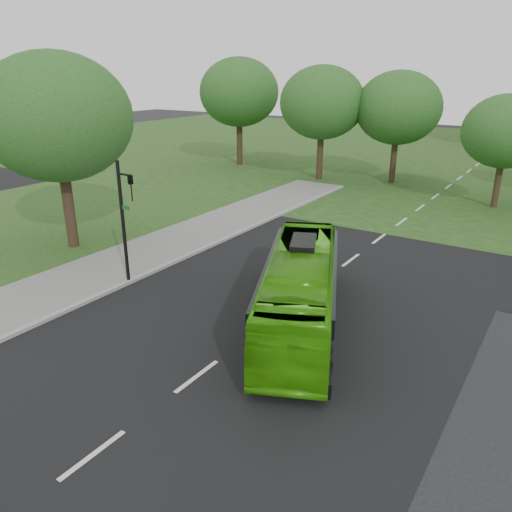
{
  "coord_description": "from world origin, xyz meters",
  "views": [
    {
      "loc": [
        8.7,
        -11.99,
        8.89
      ],
      "look_at": [
        -1.96,
        4.35,
        1.6
      ],
      "focal_mm": 35.0,
      "sensor_mm": 36.0,
      "label": 1
    }
  ],
  "objects_px": {
    "traffic_light": "(125,214)",
    "bus": "(300,290)",
    "tree_park_b": "(398,108)",
    "tree_side_near": "(57,118)",
    "tree_park_a": "(322,103)",
    "tree_park_c": "(506,132)",
    "tree_park_f": "(239,92)"
  },
  "relations": [
    {
      "from": "traffic_light",
      "to": "bus",
      "type": "bearing_deg",
      "value": 26.43
    },
    {
      "from": "tree_park_b",
      "to": "tree_side_near",
      "type": "relative_size",
      "value": 0.91
    },
    {
      "from": "tree_park_a",
      "to": "tree_side_near",
      "type": "relative_size",
      "value": 0.95
    },
    {
      "from": "tree_park_c",
      "to": "bus",
      "type": "distance_m",
      "value": 22.79
    },
    {
      "from": "tree_side_near",
      "to": "tree_park_c",
      "type": "bearing_deg",
      "value": 50.29
    },
    {
      "from": "tree_side_near",
      "to": "tree_park_f",
      "type": "bearing_deg",
      "value": 104.79
    },
    {
      "from": "tree_park_b",
      "to": "traffic_light",
      "type": "xyz_separation_m",
      "value": [
        -2.6,
        -27.03,
        -2.84
      ]
    },
    {
      "from": "bus",
      "to": "traffic_light",
      "type": "distance_m",
      "value": 8.26
    },
    {
      "from": "tree_park_f",
      "to": "tree_park_c",
      "type": "bearing_deg",
      "value": -9.52
    },
    {
      "from": "tree_park_a",
      "to": "tree_park_c",
      "type": "distance_m",
      "value": 14.6
    },
    {
      "from": "tree_park_f",
      "to": "traffic_light",
      "type": "height_order",
      "value": "tree_park_f"
    },
    {
      "from": "tree_park_b",
      "to": "tree_park_f",
      "type": "bearing_deg",
      "value": 179.78
    },
    {
      "from": "tree_side_near",
      "to": "bus",
      "type": "height_order",
      "value": "tree_side_near"
    },
    {
      "from": "tree_park_c",
      "to": "traffic_light",
      "type": "distance_m",
      "value": 25.69
    },
    {
      "from": "tree_park_f",
      "to": "tree_side_near",
      "type": "bearing_deg",
      "value": -75.21
    },
    {
      "from": "bus",
      "to": "traffic_light",
      "type": "relative_size",
      "value": 1.84
    },
    {
      "from": "tree_park_a",
      "to": "bus",
      "type": "bearing_deg",
      "value": -65.21
    },
    {
      "from": "tree_park_b",
      "to": "bus",
      "type": "height_order",
      "value": "tree_park_b"
    },
    {
      "from": "tree_park_b",
      "to": "tree_side_near",
      "type": "xyz_separation_m",
      "value": [
        -8.95,
        -25.14,
        0.65
      ]
    },
    {
      "from": "tree_park_a",
      "to": "tree_side_near",
      "type": "distance_m",
      "value": 23.39
    },
    {
      "from": "tree_park_c",
      "to": "traffic_light",
      "type": "relative_size",
      "value": 1.38
    },
    {
      "from": "tree_park_c",
      "to": "tree_park_a",
      "type": "bearing_deg",
      "value": 171.98
    },
    {
      "from": "tree_park_c",
      "to": "traffic_light",
      "type": "height_order",
      "value": "tree_park_c"
    },
    {
      "from": "tree_park_c",
      "to": "tree_park_f",
      "type": "distance_m",
      "value": 24.62
    },
    {
      "from": "tree_park_c",
      "to": "tree_side_near",
      "type": "xyz_separation_m",
      "value": [
        -17.56,
        -21.15,
        1.58
      ]
    },
    {
      "from": "tree_park_c",
      "to": "bus",
      "type": "bearing_deg",
      "value": -98.13
    },
    {
      "from": "tree_side_near",
      "to": "tree_park_b",
      "type": "bearing_deg",
      "value": 70.4
    },
    {
      "from": "tree_park_c",
      "to": "tree_park_f",
      "type": "xyz_separation_m",
      "value": [
        -24.22,
        4.06,
        1.78
      ]
    },
    {
      "from": "tree_park_c",
      "to": "tree_park_f",
      "type": "height_order",
      "value": "tree_park_f"
    },
    {
      "from": "bus",
      "to": "tree_park_b",
      "type": "bearing_deg",
      "value": 77.74
    },
    {
      "from": "tree_park_f",
      "to": "bus",
      "type": "height_order",
      "value": "tree_park_f"
    },
    {
      "from": "tree_side_near",
      "to": "bus",
      "type": "distance_m",
      "value": 15.36
    }
  ]
}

